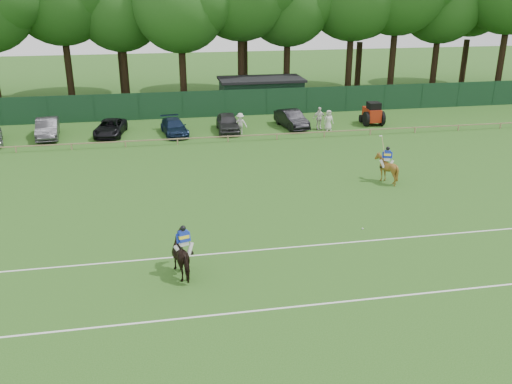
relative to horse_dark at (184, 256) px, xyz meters
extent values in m
plane|color=#1E4C14|center=(3.66, 2.63, -0.88)|extent=(160.00, 160.00, 0.00)
imported|color=black|center=(0.00, 0.00, 0.00)|extent=(1.51, 2.27, 1.76)
imported|color=brown|center=(13.26, 9.54, 0.01)|extent=(1.91, 2.01, 1.79)
imported|color=#323235|center=(-9.66, 24.56, -0.09)|extent=(2.21, 4.97, 1.59)
imported|color=black|center=(-4.67, 24.43, -0.24)|extent=(2.78, 4.90, 1.29)
imported|color=#13213C|center=(0.57, 23.69, -0.24)|extent=(2.46, 4.68, 1.29)
imported|color=#323134|center=(5.10, 23.91, -0.11)|extent=(1.99, 4.58, 1.54)
imported|color=black|center=(10.79, 24.29, -0.13)|extent=(2.36, 4.79, 1.51)
imported|color=silver|center=(6.02, 22.89, 0.01)|extent=(1.28, 0.94, 1.78)
imported|color=silver|center=(12.95, 23.22, 0.09)|extent=(1.21, 0.67, 1.95)
imported|color=beige|center=(13.68, 22.79, -0.01)|extent=(0.91, 0.66, 1.74)
cube|color=silver|center=(0.00, 0.00, 0.61)|extent=(0.42, 0.35, 0.18)
cube|color=#1830B1|center=(0.00, 0.00, 0.93)|extent=(0.47, 0.41, 0.51)
cube|color=yellow|center=(0.00, 0.00, 0.91)|extent=(0.49, 0.40, 0.18)
sphere|color=black|center=(0.00, 0.00, 1.30)|extent=(0.25, 0.25, 0.25)
cylinder|color=silver|center=(0.26, 0.03, 0.31)|extent=(0.40, 0.42, 0.59)
cylinder|color=silver|center=(-0.23, -0.12, 0.31)|extent=(0.45, 0.30, 0.59)
cube|color=silver|center=(13.26, 9.54, 0.63)|extent=(0.43, 0.37, 0.18)
cube|color=#1830B1|center=(13.26, 9.54, 0.95)|extent=(0.48, 0.42, 0.51)
cube|color=yellow|center=(13.26, 9.54, 0.93)|extent=(0.50, 0.42, 0.18)
sphere|color=black|center=(13.26, 9.54, 1.32)|extent=(0.25, 0.25, 0.25)
cylinder|color=silver|center=(13.49, 9.40, 0.33)|extent=(0.46, 0.29, 0.59)
cylinder|color=silver|center=(13.00, 9.58, 0.33)|extent=(0.39, 0.44, 0.59)
cylinder|color=tan|center=(12.99, 9.69, 1.50)|extent=(0.08, 0.63, 1.17)
sphere|color=silver|center=(9.23, 2.93, -0.84)|extent=(0.09, 0.09, 0.09)
cube|color=silver|center=(3.66, -3.37, -0.88)|extent=(60.00, 0.10, 0.01)
cube|color=silver|center=(3.66, 1.63, -0.88)|extent=(60.00, 0.10, 0.01)
cube|color=#997F5B|center=(3.66, 20.63, -0.43)|extent=(62.00, 0.08, 0.08)
cube|color=#14351E|center=(3.66, 29.63, 0.37)|extent=(92.00, 0.04, 2.50)
cube|color=#14331E|center=(9.66, 32.63, 0.52)|extent=(8.00, 4.00, 2.80)
cube|color=black|center=(9.66, 32.63, 2.04)|extent=(8.40, 4.40, 0.24)
cube|color=#AA260F|center=(18.13, 24.13, 0.02)|extent=(1.16, 2.08, 1.11)
cube|color=black|center=(18.12, 23.79, 0.79)|extent=(1.05, 1.14, 0.77)
cylinder|color=black|center=(17.39, 23.55, -0.24)|extent=(0.29, 1.29, 1.29)
cylinder|color=black|center=(18.84, 23.51, -0.24)|extent=(0.29, 1.29, 1.29)
cylinder|color=black|center=(17.51, 25.00, -0.54)|extent=(0.27, 0.69, 0.69)
cylinder|color=black|center=(18.79, 24.97, -0.54)|extent=(0.27, 0.69, 0.69)
camera|label=1|loc=(-0.74, -20.89, 10.86)|focal=38.00mm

